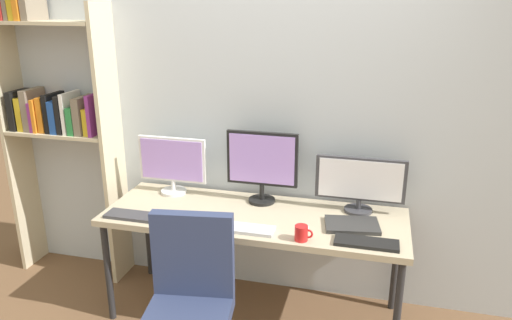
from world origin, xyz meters
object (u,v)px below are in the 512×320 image
Objects in this scene: desk at (254,222)px; keyboard_right at (366,243)px; monitor_center at (262,163)px; computer_mouse at (304,228)px; coffee_mug at (302,233)px; keyboard_left at (136,216)px; monitor_left at (172,163)px; laptop_closed at (352,225)px; bookshelf at (54,106)px; keyboard_center at (244,229)px; monitor_right at (360,183)px.

desk is 5.38× the size of keyboard_right.
monitor_center is 5.08× the size of computer_mouse.
coffee_mug is (0.35, -0.48, -0.23)m from monitor_center.
keyboard_right is at bearing 0.00° from keyboard_left.
monitor_left is at bearing 161.91° from keyboard_right.
laptop_closed is at bearing -10.72° from monitor_left.
bookshelf is at bearing 165.24° from coffee_mug.
keyboard_left is 1.08× the size of keyboard_center.
coffee_mug is (-0.36, -0.04, 0.04)m from keyboard_right.
bookshelf is 22.87× the size of computer_mouse.
computer_mouse is at bearing 91.78° from coffee_mug.
keyboard_left is at bearing -148.15° from monitor_center.
keyboard_center is 1.01× the size of keyboard_right.
monitor_center is 1.35× the size of keyboard_center.
bookshelf is 2.01m from computer_mouse.
keyboard_left is 0.71m from keyboard_center.
monitor_left is at bearing 81.01° from keyboard_left.
monitor_left is at bearing 145.44° from keyboard_center.
laptop_closed is at bearing -21.10° from monitor_center.
keyboard_right is (1.42, 0.00, 0.00)m from keyboard_left.
keyboard_center is 0.35m from coffee_mug.
coffee_mug is (0.00, -0.12, 0.03)m from computer_mouse.
monitor_center reaches higher than keyboard_center.
keyboard_right is (2.26, -0.46, -0.56)m from bookshelf.
monitor_left is at bearing -180.00° from monitor_center.
desk is at bearing -90.00° from monitor_center.
monitor_center is 0.88m from keyboard_left.
bookshelf is 6.86× the size of laptop_closed.
keyboard_center is (0.71, 0.00, 0.00)m from keyboard_left.
monitor_center is 0.64m from coffee_mug.
desk is 5.34× the size of keyboard_center.
keyboard_left is (-0.07, -0.44, -0.21)m from monitor_left.
computer_mouse reaches higher than keyboard_center.
monitor_center reaches higher than keyboard_right.
monitor_left is at bearing -180.00° from monitor_right.
monitor_right is at bearing 58.92° from coffee_mug.
keyboard_right is (0.07, -0.44, -0.19)m from monitor_right.
keyboard_left is 1.21× the size of laptop_closed.
monitor_center reaches higher than computer_mouse.
keyboard_right is 1.12× the size of laptop_closed.
keyboard_left reaches higher than desk.
desk is 0.45m from coffee_mug.
computer_mouse is (0.35, 0.08, 0.01)m from keyboard_center.
bookshelf is 2.38m from keyboard_right.
monitor_left is (0.91, -0.02, -0.35)m from bookshelf.
monitor_center is at bearing 180.00° from monitor_right.
keyboard_center is (-0.64, -0.44, -0.19)m from monitor_right.
monitor_right reaches higher than desk.
monitor_right is 0.50m from computer_mouse.
bookshelf is 20.71× the size of coffee_mug.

